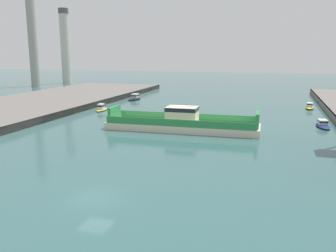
# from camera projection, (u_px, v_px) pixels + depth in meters

# --- Properties ---
(ground_plane) EXTENTS (400.00, 400.00, 0.00)m
(ground_plane) POSITION_uv_depth(u_px,v_px,m) (95.00, 198.00, 29.57)
(ground_plane) COLOR #335B5B
(chain_ferry) EXTENTS (24.08, 6.78, 3.69)m
(chain_ferry) POSITION_uv_depth(u_px,v_px,m) (182.00, 123.00, 55.47)
(chain_ferry) COLOR beige
(chain_ferry) RESTS_ON ground
(moored_boat_mid_right) EXTENTS (2.46, 6.41, 1.49)m
(moored_boat_mid_right) POSITION_uv_depth(u_px,v_px,m) (135.00, 98.00, 91.75)
(moored_boat_mid_right) COLOR black
(moored_boat_mid_right) RESTS_ON ground
(moored_boat_far_left) EXTENTS (1.99, 5.02, 1.48)m
(moored_boat_far_left) POSITION_uv_depth(u_px,v_px,m) (101.00, 108.00, 74.15)
(moored_boat_far_left) COLOR yellow
(moored_boat_far_left) RESTS_ON ground
(moored_boat_far_right) EXTENTS (2.44, 5.69, 1.17)m
(moored_boat_far_right) POSITION_uv_depth(u_px,v_px,m) (323.00, 124.00, 57.87)
(moored_boat_far_right) COLOR navy
(moored_boat_far_right) RESTS_ON ground
(moored_boat_upstream_a) EXTENTS (2.25, 5.43, 1.34)m
(moored_boat_upstream_a) POSITION_uv_depth(u_px,v_px,m) (310.00, 106.00, 76.82)
(moored_boat_upstream_a) COLOR yellow
(moored_boat_upstream_a) RESTS_ON ground
(smokestack_distant_a) EXTENTS (3.80, 3.80, 28.76)m
(smokestack_distant_a) POSITION_uv_depth(u_px,v_px,m) (65.00, 44.00, 137.99)
(smokestack_distant_a) COLOR beige
(smokestack_distant_a) RESTS_ON ground
(smokestack_distant_b) EXTENTS (3.30, 3.30, 34.69)m
(smokestack_distant_b) POSITION_uv_depth(u_px,v_px,m) (32.00, 34.00, 124.12)
(smokestack_distant_b) COLOR #9E998E
(smokestack_distant_b) RESTS_ON ground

